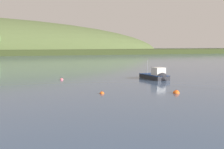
# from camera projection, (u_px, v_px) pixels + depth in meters

# --- Properties ---
(fishing_boat_moored) EXTENTS (2.72, 6.20, 3.70)m
(fishing_boat_moored) POSITION_uv_depth(u_px,v_px,m) (156.00, 77.00, 46.98)
(fishing_boat_moored) COLOR #232328
(fishing_boat_moored) RESTS_ON ground
(mooring_buoy_foreground) EXTENTS (0.51, 0.51, 0.59)m
(mooring_buoy_foreground) POSITION_uv_depth(u_px,v_px,m) (102.00, 94.00, 32.97)
(mooring_buoy_foreground) COLOR #EA5B19
(mooring_buoy_foreground) RESTS_ON ground
(mooring_buoy_off_fishing_boat) EXTENTS (0.56, 0.56, 0.64)m
(mooring_buoy_off_fishing_boat) POSITION_uv_depth(u_px,v_px,m) (62.00, 80.00, 46.38)
(mooring_buoy_off_fishing_boat) COLOR #E06675
(mooring_buoy_off_fishing_boat) RESTS_ON ground
(mooring_buoy_far_upstream) EXTENTS (0.74, 0.74, 0.82)m
(mooring_buoy_far_upstream) POSITION_uv_depth(u_px,v_px,m) (176.00, 93.00, 33.22)
(mooring_buoy_far_upstream) COLOR #EA5B19
(mooring_buoy_far_upstream) RESTS_ON ground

